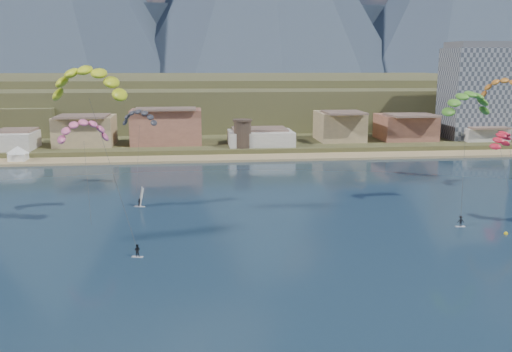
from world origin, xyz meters
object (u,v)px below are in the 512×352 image
at_px(kitesurfer_yellow, 88,78).
at_px(windsurfer, 140,201).
at_px(kitesurfer_green, 467,101).
at_px(buoy, 506,234).
at_px(apartment_tower, 475,91).
at_px(watchtower, 243,133).

relative_size(kitesurfer_yellow, windsurfer, 7.80).
distance_m(kitesurfer_yellow, kitesurfer_green, 68.35).
xyz_separation_m(kitesurfer_yellow, windsurfer, (5.58, 15.95, -23.73)).
distance_m(windsurfer, buoy, 65.35).
distance_m(apartment_tower, kitesurfer_green, 91.05).
xyz_separation_m(apartment_tower, windsurfer, (-105.09, -74.34, -16.62)).
distance_m(watchtower, kitesurfer_green, 76.90).
distance_m(apartment_tower, watchtower, 82.02).
height_order(windsurfer, buoy, windsurfer).
bearing_deg(kitesurfer_yellow, apartment_tower, 39.21).
distance_m(watchtower, kitesurfer_yellow, 84.29).
height_order(apartment_tower, watchtower, apartment_tower).
relative_size(apartment_tower, watchtower, 3.72).
xyz_separation_m(apartment_tower, watchtower, (-80.00, -14.00, -11.45)).
height_order(watchtower, buoy, watchtower).
bearing_deg(kitesurfer_yellow, kitesurfer_green, 8.60).
relative_size(apartment_tower, windsurfer, 8.50).
bearing_deg(windsurfer, apartment_tower, 35.28).
bearing_deg(buoy, watchtower, 112.72).
relative_size(watchtower, kitesurfer_green, 0.35).
bearing_deg(watchtower, windsurfer, -112.57).
distance_m(kitesurfer_yellow, windsurfer, 29.13).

